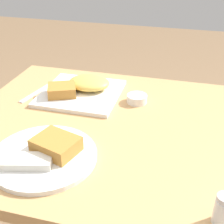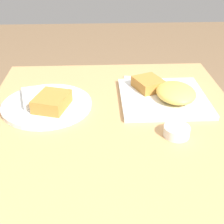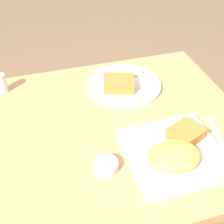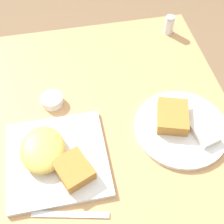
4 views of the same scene
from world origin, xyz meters
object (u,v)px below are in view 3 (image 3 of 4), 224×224
at_px(sauce_ramekin, 106,165).
at_px(butter_knife, 219,139).
at_px(plate_square_near, 176,151).
at_px(plate_oval_far, 123,84).
at_px(salt_shaker, 2,84).

distance_m(sauce_ramekin, butter_knife, 0.37).
relative_size(sauce_ramekin, butter_knife, 0.36).
relative_size(plate_square_near, sauce_ramekin, 3.93).
bearing_deg(butter_knife, sauce_ramekin, 104.58).
bearing_deg(plate_oval_far, plate_square_near, -84.61).
bearing_deg(salt_shaker, sauce_ramekin, -60.65).
bearing_deg(plate_oval_far, sauce_ramekin, -114.98).
relative_size(plate_square_near, salt_shaker, 3.83).
xyz_separation_m(plate_square_near, butter_knife, (0.16, 0.03, -0.02)).
xyz_separation_m(salt_shaker, butter_knife, (0.64, -0.46, -0.03)).
height_order(plate_square_near, sauce_ramekin, plate_square_near).
bearing_deg(salt_shaker, plate_square_near, -45.50).
height_order(plate_square_near, butter_knife, plate_square_near).
height_order(plate_oval_far, sauce_ramekin, plate_oval_far).
distance_m(plate_square_near, sauce_ramekin, 0.21).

